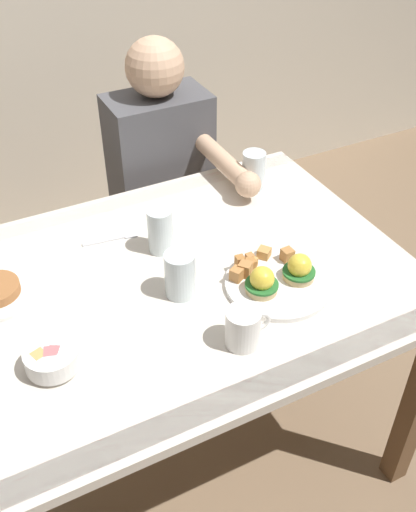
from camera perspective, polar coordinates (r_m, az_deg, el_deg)
name	(u,v)px	position (r m, az deg, el deg)	size (l,w,h in m)	color
ground_plane	(186,443)	(2.09, -2.14, -17.64)	(6.00, 6.00, 0.00)	#7F664C
dining_table	(181,307)	(1.60, -2.67, -4.94)	(1.20, 0.90, 0.74)	silver
eggs_benedict_plate	(277,279)	(1.50, 6.67, -2.19)	(0.27, 0.27, 0.09)	white
fruit_bowl	(52,358)	(1.33, -14.89, -9.57)	(0.12, 0.12, 0.06)	white
coffee_mug	(244,327)	(1.33, 3.48, -6.85)	(0.11, 0.08, 0.09)	white
fork	(114,239)	(1.67, -9.13, 1.66)	(0.16, 0.04, 0.00)	silver
water_glass_near	(161,233)	(1.59, -4.62, 2.21)	(0.07, 0.07, 0.13)	silver
water_glass_far	(253,173)	(1.86, 4.42, 8.03)	(0.07, 0.07, 0.12)	silver
water_glass_extra	(180,277)	(1.45, -2.71, -2.06)	(0.08, 0.08, 0.12)	silver
diner_person	(165,179)	(2.10, -4.17, 7.45)	(0.34, 0.54, 1.14)	#33333D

